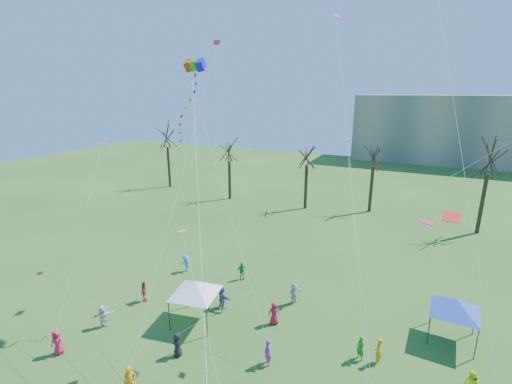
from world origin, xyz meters
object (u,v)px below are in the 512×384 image
at_px(big_box_kite, 186,123).
at_px(canopy_tent_white, 195,287).
at_px(distant_building, 500,131).
at_px(canopy_tent_blue, 456,306).

xyz_separation_m(big_box_kite, canopy_tent_white, (1.38, -1.85, -11.13)).
height_order(distant_building, canopy_tent_blue, distant_building).
height_order(distant_building, canopy_tent_white, distant_building).
bearing_deg(big_box_kite, distant_building, 68.00).
height_order(canopy_tent_white, canopy_tent_blue, canopy_tent_white).
distance_m(big_box_kite, canopy_tent_blue, 21.33).
bearing_deg(canopy_tent_blue, distant_building, 80.45).
distance_m(distant_building, canopy_tent_white, 79.73).
distance_m(canopy_tent_white, canopy_tent_blue, 17.26).
bearing_deg(distant_building, canopy_tent_blue, -99.55).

